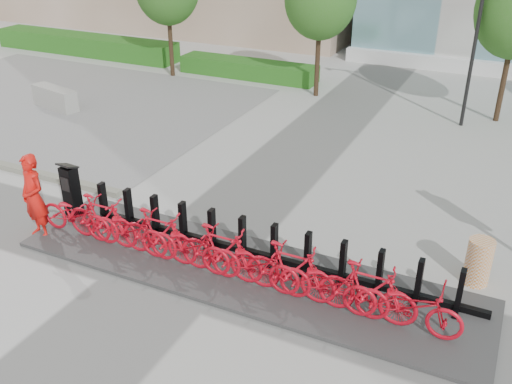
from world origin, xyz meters
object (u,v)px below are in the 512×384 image
at_px(kiosk, 71,190).
at_px(jersey_barrier, 55,98).
at_px(construction_barrel, 478,262).
at_px(bike_0, 76,215).
at_px(worker_red, 34,197).

relative_size(kiosk, jersey_barrier, 0.67).
distance_m(construction_barrel, jersey_barrier, 15.56).
relative_size(bike_0, kiosk, 1.40).
bearing_deg(construction_barrel, bike_0, -165.94).
distance_m(kiosk, worker_red, 1.03).
relative_size(bike_0, jersey_barrier, 0.93).
xyz_separation_m(kiosk, construction_barrel, (8.81, 1.36, -0.24)).
distance_m(kiosk, construction_barrel, 8.91).
height_order(bike_0, jersey_barrier, bike_0).
relative_size(construction_barrel, jersey_barrier, 0.48).
distance_m(bike_0, jersey_barrier, 9.44).
height_order(bike_0, worker_red, worker_red).
distance_m(bike_0, construction_barrel, 8.35).
relative_size(kiosk, construction_barrel, 1.39).
bearing_deg(construction_barrel, worker_red, -165.19).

